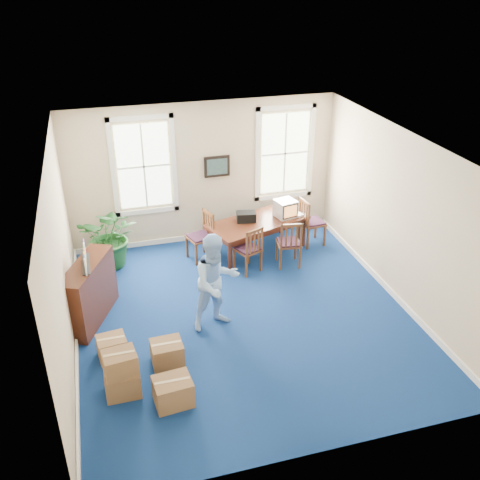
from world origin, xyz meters
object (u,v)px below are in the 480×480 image
object	(u,v)px
man	(216,282)
credenza	(89,291)
chair_near_left	(248,249)
cardboard_boxes	(134,366)
potted_plant	(111,236)
crt_tv	(285,208)
conference_table	(257,236)

from	to	relation	value
man	credenza	world-z (taller)	man
chair_near_left	credenza	distance (m)	3.32
chair_near_left	man	size ratio (longest dim) A/B	0.58
cardboard_boxes	potted_plant	bearing A→B (deg)	90.92
man	credenza	xyz separation A→B (m)	(-2.14, 0.79, -0.30)
crt_tv	cardboard_boxes	bearing A→B (deg)	-148.46
credenza	man	bearing A→B (deg)	4.12
chair_near_left	credenza	size ratio (longest dim) A/B	0.68
conference_table	cardboard_boxes	xyz separation A→B (m)	(-3.07, -3.61, 0.02)
conference_table	credenza	distance (m)	4.01
crt_tv	potted_plant	distance (m)	3.80
credenza	potted_plant	distance (m)	1.95
credenza	cardboard_boxes	bearing A→B (deg)	-49.34
crt_tv	man	xyz separation A→B (m)	(-2.17, -2.48, -0.05)
cardboard_boxes	conference_table	bearing A→B (deg)	49.59
conference_table	man	xyz separation A→B (m)	(-1.51, -2.43, 0.52)
crt_tv	potted_plant	world-z (taller)	potted_plant
conference_table	crt_tv	size ratio (longest dim) A/B	4.82
crt_tv	man	size ratio (longest dim) A/B	0.26
cardboard_boxes	credenza	bearing A→B (deg)	106.36
crt_tv	credenza	world-z (taller)	credenza
cardboard_boxes	chair_near_left	bearing A→B (deg)	47.46
chair_near_left	potted_plant	distance (m)	2.87
crt_tv	conference_table	bearing A→B (deg)	171.45
crt_tv	chair_near_left	bearing A→B (deg)	-156.92
potted_plant	cardboard_boxes	size ratio (longest dim) A/B	0.99
conference_table	man	bearing A→B (deg)	-140.97
man	potted_plant	size ratio (longest dim) A/B	1.30
crt_tv	credenza	bearing A→B (deg)	-171.52
chair_near_left	cardboard_boxes	size ratio (longest dim) A/B	0.74
man	potted_plant	distance (m)	3.13
credenza	cardboard_boxes	size ratio (longest dim) A/B	1.09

